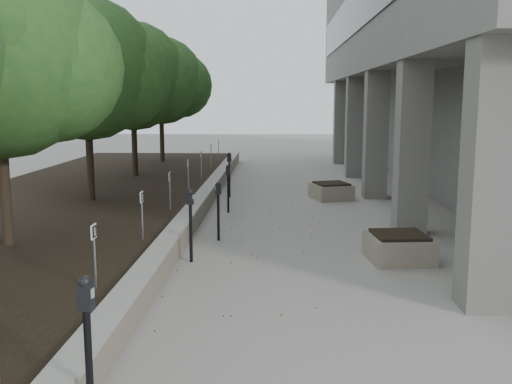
# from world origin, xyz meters

# --- Properties ---
(ground) EXTENTS (90.00, 90.00, 0.00)m
(ground) POSITION_xyz_m (0.00, 0.00, 0.00)
(ground) COLOR gray
(ground) RESTS_ON ground
(retaining_wall) EXTENTS (0.39, 26.00, 0.50)m
(retaining_wall) POSITION_xyz_m (-1.82, 9.00, 0.25)
(retaining_wall) COLOR gray
(retaining_wall) RESTS_ON ground
(planting_bed) EXTENTS (7.00, 26.00, 0.40)m
(planting_bed) POSITION_xyz_m (-5.50, 9.00, 0.20)
(planting_bed) COLOR black
(planting_bed) RESTS_ON ground
(crabapple_tree_3) EXTENTS (4.60, 4.00, 5.44)m
(crabapple_tree_3) POSITION_xyz_m (-4.80, 8.00, 3.12)
(crabapple_tree_3) COLOR #244E1E
(crabapple_tree_3) RESTS_ON planting_bed
(crabapple_tree_4) EXTENTS (4.60, 4.00, 5.44)m
(crabapple_tree_4) POSITION_xyz_m (-4.80, 13.00, 3.12)
(crabapple_tree_4) COLOR #244E1E
(crabapple_tree_4) RESTS_ON planting_bed
(crabapple_tree_5) EXTENTS (4.60, 4.00, 5.44)m
(crabapple_tree_5) POSITION_xyz_m (-4.80, 18.00, 3.12)
(crabapple_tree_5) COLOR #244E1E
(crabapple_tree_5) RESTS_ON planting_bed
(parking_sign_2) EXTENTS (0.04, 0.22, 0.96)m
(parking_sign_2) POSITION_xyz_m (-2.35, 0.50, 0.88)
(parking_sign_2) COLOR black
(parking_sign_2) RESTS_ON planting_bed
(parking_sign_3) EXTENTS (0.04, 0.22, 0.96)m
(parking_sign_3) POSITION_xyz_m (-2.35, 3.50, 0.88)
(parking_sign_3) COLOR black
(parking_sign_3) RESTS_ON planting_bed
(parking_sign_4) EXTENTS (0.04, 0.22, 0.96)m
(parking_sign_4) POSITION_xyz_m (-2.35, 6.50, 0.88)
(parking_sign_4) COLOR black
(parking_sign_4) RESTS_ON planting_bed
(parking_sign_5) EXTENTS (0.04, 0.22, 0.96)m
(parking_sign_5) POSITION_xyz_m (-2.35, 9.50, 0.88)
(parking_sign_5) COLOR black
(parking_sign_5) RESTS_ON planting_bed
(parking_sign_6) EXTENTS (0.04, 0.22, 0.96)m
(parking_sign_6) POSITION_xyz_m (-2.35, 12.50, 0.88)
(parking_sign_6) COLOR black
(parking_sign_6) RESTS_ON planting_bed
(parking_sign_7) EXTENTS (0.04, 0.22, 0.96)m
(parking_sign_7) POSITION_xyz_m (-2.35, 15.50, 0.88)
(parking_sign_7) COLOR black
(parking_sign_7) RESTS_ON planting_bed
(parking_sign_8) EXTENTS (0.04, 0.22, 0.96)m
(parking_sign_8) POSITION_xyz_m (-2.35, 18.50, 0.88)
(parking_sign_8) COLOR black
(parking_sign_8) RESTS_ON planting_bed
(parking_meter_1) EXTENTS (0.17, 0.13, 1.57)m
(parking_meter_1) POSITION_xyz_m (-1.44, -2.60, 0.78)
(parking_meter_1) COLOR black
(parking_meter_1) RESTS_ON ground
(parking_meter_2) EXTENTS (0.16, 0.13, 1.43)m
(parking_meter_2) POSITION_xyz_m (-1.38, 3.35, 0.72)
(parking_meter_2) COLOR black
(parking_meter_2) RESTS_ON ground
(parking_meter_3) EXTENTS (0.16, 0.14, 1.32)m
(parking_meter_3) POSITION_xyz_m (-1.02, 5.09, 0.66)
(parking_meter_3) COLOR black
(parking_meter_3) RESTS_ON ground
(parking_meter_4) EXTENTS (0.13, 0.10, 1.34)m
(parking_meter_4) POSITION_xyz_m (-1.07, 8.32, 0.67)
(parking_meter_4) COLOR black
(parking_meter_4) RESTS_ON ground
(parking_meter_5) EXTENTS (0.16, 0.13, 1.45)m
(parking_meter_5) POSITION_xyz_m (-1.24, 10.90, 0.72)
(parking_meter_5) COLOR black
(parking_meter_5) RESTS_ON ground
(planter_front) EXTENTS (1.28, 1.28, 0.55)m
(planter_front) POSITION_xyz_m (2.68, 3.59, 0.27)
(planter_front) COLOR gray
(planter_front) RESTS_ON ground
(planter_back) EXTENTS (1.42, 1.42, 0.53)m
(planter_back) POSITION_xyz_m (2.00, 10.65, 0.26)
(planter_back) COLOR gray
(planter_back) RESTS_ON ground
(berry_scatter) EXTENTS (3.30, 14.10, 0.02)m
(berry_scatter) POSITION_xyz_m (-0.10, 5.00, 0.01)
(berry_scatter) COLOR maroon
(berry_scatter) RESTS_ON ground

